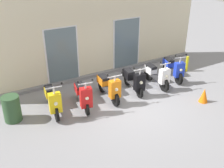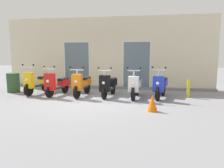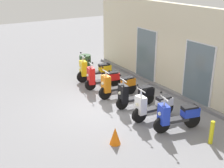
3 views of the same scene
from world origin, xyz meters
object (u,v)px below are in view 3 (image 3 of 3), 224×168
Objects in this scene: scooter_blue at (177,116)px; scooter_yellow at (94,70)px; scooter_orange at (117,85)px; traffic_cone at (115,136)px; trash_bin at (85,64)px; curb_bollard at (212,132)px; scooter_red at (102,77)px; scooter_white at (153,106)px; scooter_black at (135,94)px.

scooter_yellow is at bearing -179.88° from scooter_blue.
scooter_orange is 3.40m from traffic_cone.
trash_bin reaches higher than curb_bollard.
scooter_white is (3.22, 0.07, -0.02)m from scooter_red.
traffic_cone is at bearing -121.36° from curb_bollard.
scooter_black is 2.58m from traffic_cone.
scooter_black is 0.94× the size of scooter_white.
scooter_white is 2.11m from curb_bollard.
scooter_blue is (0.98, 0.14, 0.02)m from scooter_white.
scooter_orange reaches higher than curb_bollard.
scooter_red is 1.02× the size of scooter_black.
trash_bin is 1.22× the size of curb_bollard.
scooter_black is at bearing 1.37° from scooter_orange.
scooter_blue is at bearing 2.77° from scooter_black.
scooter_blue is at bearing 0.12° from scooter_yellow.
scooter_red is 5.31m from curb_bollard.
traffic_cone is at bearing -33.90° from scooter_orange.
scooter_orange is at bearing -178.63° from scooter_black.
curb_bollard is at bearing 7.30° from scooter_black.
curb_bollard is (1.08, 0.30, -0.14)m from scooter_blue.
scooter_red is (1.01, -0.20, -0.01)m from scooter_yellow.
scooter_yellow is 3.16m from scooter_black.
scooter_black is at bearing 177.80° from scooter_white.
scooter_yellow is 5.21m from scooter_blue.
trash_bin is at bearing 169.96° from scooter_red.
scooter_blue reaches higher than scooter_red.
scooter_yellow is 3.24× the size of traffic_cone.
scooter_orange is 1.90× the size of trash_bin.
trash_bin is (-1.26, 0.21, -0.07)m from scooter_yellow.
scooter_blue is (4.20, 0.21, -0.00)m from scooter_red.
trash_bin is (-6.13, 2.21, 0.17)m from traffic_cone.
traffic_cone is at bearing -99.38° from scooter_blue.
curb_bollard is at bearing 2.84° from scooter_yellow.
scooter_blue is at bearing 8.18° from scooter_white.
scooter_orange reaches higher than scooter_black.
scooter_red is 2.19× the size of curb_bollard.
traffic_cone is at bearing -19.85° from trash_bin.
scooter_black reaches higher than curb_bollard.
trash_bin is at bearing 160.15° from traffic_cone.
scooter_red is at bearing -174.51° from curb_bollard.
scooter_red is 4.28m from traffic_cone.
scooter_black is at bearing 131.76° from traffic_cone.
scooter_white reaches higher than scooter_orange.
scooter_black is (2.15, 0.11, -0.00)m from scooter_red.
scooter_red reaches higher than curb_bollard.
traffic_cone is 6.52m from trash_bin.
scooter_blue is 1.13m from curb_bollard.
curb_bollard is (2.06, 0.44, -0.12)m from scooter_white.
scooter_yellow is at bearing 157.60° from traffic_cone.
trash_bin is at bearing 174.49° from scooter_orange.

